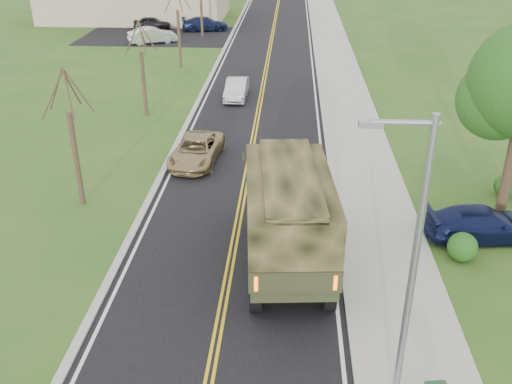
# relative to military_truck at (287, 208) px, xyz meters

# --- Properties ---
(ground) EXTENTS (160.00, 160.00, 0.00)m
(ground) POSITION_rel_military_truck_xyz_m (-2.02, -5.94, -2.27)
(ground) COLOR #29521B
(ground) RESTS_ON ground
(road) EXTENTS (8.00, 120.00, 0.01)m
(road) POSITION_rel_military_truck_xyz_m (-2.02, 34.06, -2.27)
(road) COLOR black
(road) RESTS_ON ground
(curb_right) EXTENTS (0.30, 120.00, 0.12)m
(curb_right) POSITION_rel_military_truck_xyz_m (2.13, 34.06, -2.21)
(curb_right) COLOR #9E998E
(curb_right) RESTS_ON ground
(sidewalk_right) EXTENTS (3.20, 120.00, 0.10)m
(sidewalk_right) POSITION_rel_military_truck_xyz_m (3.88, 34.06, -2.22)
(sidewalk_right) COLOR #9E998E
(sidewalk_right) RESTS_ON ground
(curb_left) EXTENTS (0.30, 120.00, 0.10)m
(curb_left) POSITION_rel_military_truck_xyz_m (-6.17, 34.06, -2.22)
(curb_left) COLOR #9E998E
(curb_left) RESTS_ON ground
(street_light) EXTENTS (1.65, 0.22, 8.00)m
(street_light) POSITION_rel_military_truck_xyz_m (2.88, -6.44, 2.16)
(street_light) COLOR gray
(street_light) RESTS_ON ground
(bare_tree_a) EXTENTS (1.93, 2.26, 6.08)m
(bare_tree_a) POSITION_rel_military_truck_xyz_m (-9.02, 4.06, 0.35)
(bare_tree_a) COLOR #38281C
(bare_tree_a) RESTS_ON ground
(bare_tree_b) EXTENTS (1.83, 2.14, 5.73)m
(bare_tree_b) POSITION_rel_military_truck_xyz_m (-9.02, 16.06, 0.20)
(bare_tree_b) COLOR #38281C
(bare_tree_b) RESTS_ON ground
(bare_tree_c) EXTENTS (2.04, 2.39, 6.42)m
(bare_tree_c) POSITION_rel_military_truck_xyz_m (-9.02, 28.06, 0.50)
(bare_tree_c) COLOR #38281C
(bare_tree_c) RESTS_ON ground
(bare_tree_d) EXTENTS (1.88, 2.20, 5.91)m
(bare_tree_d) POSITION_rel_military_truck_xyz_m (-9.02, 40.06, 0.28)
(bare_tree_d) COLOR #38281C
(bare_tree_d) RESTS_ON ground
(military_truck) EXTENTS (3.43, 8.16, 3.97)m
(military_truck) POSITION_rel_military_truck_xyz_m (0.00, 0.00, 0.00)
(military_truck) COLOR black
(military_truck) RESTS_ON ground
(suv_champagne) EXTENTS (2.58, 4.84, 1.29)m
(suv_champagne) POSITION_rel_military_truck_xyz_m (-4.70, 8.93, -1.63)
(suv_champagne) COLOR #9C8458
(suv_champagne) RESTS_ON ground
(sedan_silver) EXTENTS (1.44, 4.00, 1.31)m
(sedan_silver) POSITION_rel_military_truck_xyz_m (-3.67, 19.80, -1.62)
(sedan_silver) COLOR silver
(sedan_silver) RESTS_ON ground
(pickup_navy) EXTENTS (4.72, 2.38, 1.32)m
(pickup_navy) POSITION_rel_military_truck_xyz_m (7.64, 2.15, -1.62)
(pickup_navy) COLOR #10163A
(pickup_navy) RESTS_ON ground
(lot_car_dark) EXTENTS (4.00, 2.02, 1.31)m
(lot_car_dark) POSITION_rel_military_truck_xyz_m (-14.88, 43.42, -1.62)
(lot_car_dark) COLOR black
(lot_car_dark) RESTS_ON ground
(lot_car_silver) EXTENTS (4.80, 3.31, 1.50)m
(lot_car_silver) POSITION_rel_military_truck_xyz_m (-13.31, 36.70, -1.52)
(lot_car_silver) COLOR silver
(lot_car_silver) RESTS_ON ground
(lot_car_navy) EXTENTS (5.12, 2.89, 1.40)m
(lot_car_navy) POSITION_rel_military_truck_xyz_m (-9.15, 43.04, -1.57)
(lot_car_navy) COLOR #0F193A
(lot_car_navy) RESTS_ON ground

